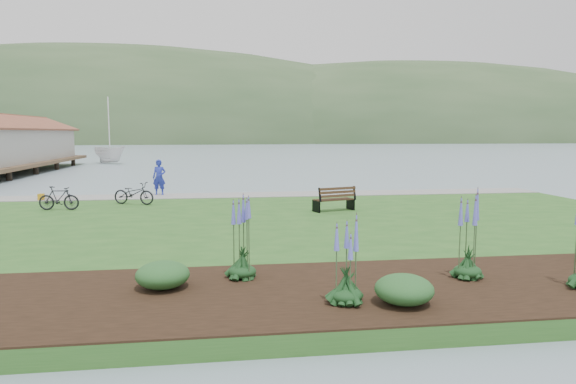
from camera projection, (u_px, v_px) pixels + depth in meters
name	position (u px, v px, depth m)	size (l,w,h in m)	color
ground	(232.00, 227.00, 20.19)	(600.00, 600.00, 0.00)	gray
lawn	(234.00, 231.00, 18.19)	(34.00, 20.00, 0.40)	#27551E
shoreline_path	(228.00, 195.00, 26.93)	(34.00, 2.20, 0.03)	gray
garden_bed	(388.00, 287.00, 10.90)	(24.00, 4.40, 0.04)	black
far_hillside	(273.00, 142.00, 190.17)	(580.00, 80.00, 38.00)	#314D2B
park_bench	(335.00, 199.00, 21.51)	(1.86, 1.19, 1.07)	black
person	(159.00, 174.00, 26.90)	(0.80, 0.55, 2.21)	#222D9C
bicycle_a	(134.00, 193.00, 23.53)	(1.97, 0.69, 1.03)	black
bicycle_b	(59.00, 198.00, 21.80)	(1.70, 0.49, 1.02)	black
sailboat	(110.00, 164.00, 61.01)	(9.49, 9.67, 25.03)	silver
pannier	(41.00, 197.00, 24.91)	(0.20, 0.31, 0.33)	orange
echium_0	(347.00, 267.00, 9.77)	(0.62, 0.62, 1.77)	#123317
echium_1	(469.00, 238.00, 11.44)	(0.62, 0.62, 2.23)	#123317
echium_4	(242.00, 235.00, 11.42)	(0.62, 0.62, 2.27)	#123317
shrub_0	(163.00, 275.00, 10.77)	(1.13, 1.13, 0.56)	#1E4C21
shrub_1	(404.00, 289.00, 9.77)	(1.13, 1.13, 0.56)	#1E4C21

